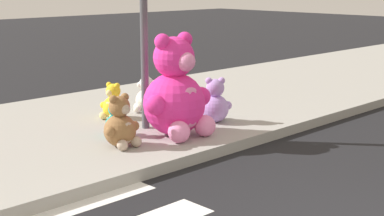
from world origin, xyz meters
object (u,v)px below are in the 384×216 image
object	(u,v)px
plush_pink_large	(176,95)
plush_teal	(117,122)
plush_yellow	(113,104)
sign_pole	(144,10)
plush_brown	(121,126)
plush_white	(146,97)
plush_lavender	(215,104)

from	to	relation	value
plush_pink_large	plush_teal	size ratio (longest dim) A/B	2.87
plush_teal	plush_yellow	bearing A→B (deg)	56.39
sign_pole	plush_yellow	distance (m)	1.67
plush_brown	plush_pink_large	bearing A→B (deg)	-4.90
plush_brown	plush_yellow	size ratio (longest dim) A/B	1.21
sign_pole	plush_teal	world-z (taller)	sign_pole
plush_pink_large	plush_white	world-z (taller)	plush_pink_large
plush_yellow	plush_lavender	bearing A→B (deg)	-51.23
sign_pole	plush_brown	distance (m)	1.73
plush_lavender	plush_pink_large	bearing A→B (deg)	-170.83
plush_pink_large	plush_brown	distance (m)	0.95
plush_white	plush_lavender	distance (m)	1.30
sign_pole	plush_yellow	xyz separation A→B (m)	(0.00, 0.79, -1.47)
plush_white	plush_yellow	distance (m)	0.68
plush_brown	plush_teal	bearing A→B (deg)	59.59
sign_pole	plush_pink_large	size ratio (longest dim) A/B	2.26
plush_white	plush_lavender	size ratio (longest dim) A/B	0.87
plush_brown	plush_teal	xyz separation A→B (m)	(0.26, 0.44, -0.08)
sign_pole	plush_brown	size ratio (longest dim) A/B	4.64
plush_lavender	plush_teal	world-z (taller)	plush_lavender
plush_lavender	plush_teal	bearing A→B (deg)	166.70
plush_brown	plush_lavender	bearing A→B (deg)	2.30
plush_teal	sign_pole	bearing A→B (deg)	7.01
plush_pink_large	plush_teal	distance (m)	0.90
plush_pink_large	plush_teal	bearing A→B (deg)	140.68
plush_brown	plush_white	bearing A→B (deg)	41.42
plush_yellow	plush_lavender	size ratio (longest dim) A/B	0.83
sign_pole	plush_teal	xyz separation A→B (m)	(-0.57, -0.07, -1.50)
plush_pink_large	plush_lavender	xyz separation A→B (m)	(0.93, 0.15, -0.29)
sign_pole	plush_pink_large	bearing A→B (deg)	-84.03
plush_white	plush_lavender	bearing A→B (deg)	-76.07
plush_yellow	plush_teal	world-z (taller)	plush_yellow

